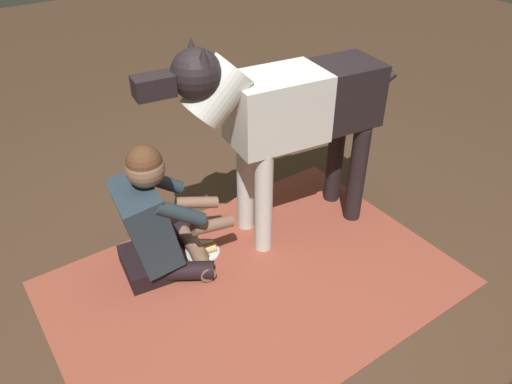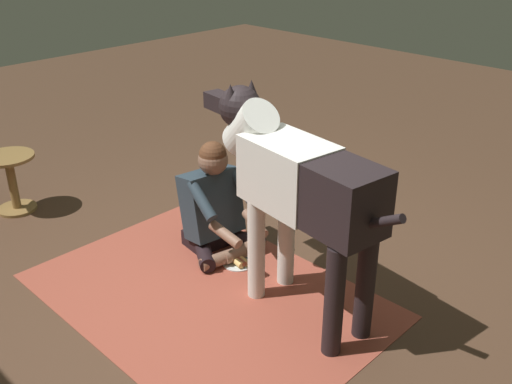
% 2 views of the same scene
% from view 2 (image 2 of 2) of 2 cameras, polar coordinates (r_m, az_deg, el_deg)
% --- Properties ---
extents(ground_plane, '(13.99, 13.99, 0.00)m').
position_cam_2_polar(ground_plane, '(4.00, -2.16, -8.68)').
color(ground_plane, '#4A3223').
extents(area_rug, '(2.24, 1.56, 0.01)m').
position_cam_2_polar(area_rug, '(3.88, -4.80, -9.93)').
color(area_rug, brown).
rests_on(area_rug, ground).
extents(person_sitting_on_floor, '(0.69, 0.57, 0.84)m').
position_cam_2_polar(person_sitting_on_floor, '(4.20, -3.97, -1.49)').
color(person_sitting_on_floor, black).
rests_on(person_sitting_on_floor, ground).
extents(large_dog, '(1.63, 0.46, 1.33)m').
position_cam_2_polar(large_dog, '(3.38, 3.87, 0.90)').
color(large_dog, silver).
rests_on(large_dog, ground).
extents(hot_dog_on_plate, '(0.22, 0.22, 0.06)m').
position_cam_2_polar(hot_dog_on_plate, '(4.17, -1.75, -6.71)').
color(hot_dog_on_plate, silver).
rests_on(hot_dog_on_plate, ground).
extents(round_side_table, '(0.42, 0.42, 0.49)m').
position_cam_2_polar(round_side_table, '(5.18, -22.63, 1.28)').
color(round_side_table, brown).
rests_on(round_side_table, ground).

